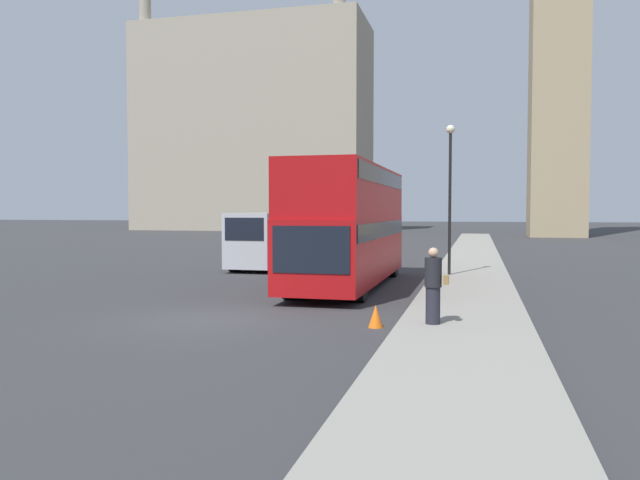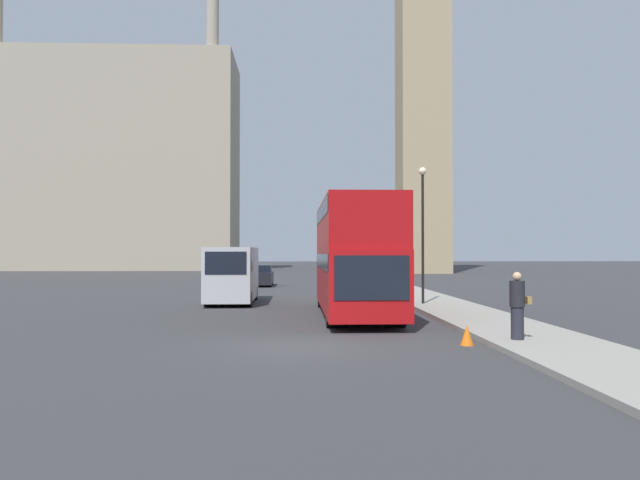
{
  "view_description": "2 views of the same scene",
  "coord_description": "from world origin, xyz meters",
  "px_view_note": "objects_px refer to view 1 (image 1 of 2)",
  "views": [
    {
      "loc": [
        6.84,
        -14.76,
        2.8
      ],
      "look_at": [
        1.47,
        6.41,
        1.78
      ],
      "focal_mm": 35.0,
      "sensor_mm": 36.0,
      "label": 1
    },
    {
      "loc": [
        -0.07,
        -16.45,
        2.48
      ],
      "look_at": [
        1.11,
        14.03,
        3.07
      ],
      "focal_mm": 35.0,
      "sensor_mm": 36.0,
      "label": 2
    }
  ],
  "objects_px": {
    "street_lamp": "(450,178)",
    "parked_sedan": "(343,240)",
    "red_double_decker_bus": "(349,221)",
    "white_van": "(266,239)",
    "pedestrian": "(433,286)"
  },
  "relations": [
    {
      "from": "street_lamp",
      "to": "parked_sedan",
      "type": "xyz_separation_m",
      "value": [
        -8.37,
        17.77,
        -3.47
      ]
    },
    {
      "from": "white_van",
      "to": "pedestrian",
      "type": "relative_size",
      "value": 3.35
    },
    {
      "from": "white_van",
      "to": "street_lamp",
      "type": "xyz_separation_m",
      "value": [
        8.85,
        -2.24,
        2.73
      ]
    },
    {
      "from": "parked_sedan",
      "to": "pedestrian",
      "type": "bearing_deg",
      "value": -73.88
    },
    {
      "from": "street_lamp",
      "to": "parked_sedan",
      "type": "distance_m",
      "value": 19.95
    },
    {
      "from": "white_van",
      "to": "parked_sedan",
      "type": "xyz_separation_m",
      "value": [
        0.48,
        15.53,
        -0.75
      ]
    },
    {
      "from": "red_double_decker_bus",
      "to": "parked_sedan",
      "type": "xyz_separation_m",
      "value": [
        -4.9,
        21.64,
        -1.74
      ]
    },
    {
      "from": "red_double_decker_bus",
      "to": "parked_sedan",
      "type": "bearing_deg",
      "value": 102.75
    },
    {
      "from": "street_lamp",
      "to": "red_double_decker_bus",
      "type": "bearing_deg",
      "value": -131.9
    },
    {
      "from": "pedestrian",
      "to": "red_double_decker_bus",
      "type": "bearing_deg",
      "value": 114.84
    },
    {
      "from": "street_lamp",
      "to": "white_van",
      "type": "bearing_deg",
      "value": 165.77
    },
    {
      "from": "white_van",
      "to": "parked_sedan",
      "type": "bearing_deg",
      "value": 88.24
    },
    {
      "from": "red_double_decker_bus",
      "to": "street_lamp",
      "type": "xyz_separation_m",
      "value": [
        3.47,
        3.87,
        1.74
      ]
    },
    {
      "from": "red_double_decker_bus",
      "to": "parked_sedan",
      "type": "distance_m",
      "value": 22.26
    },
    {
      "from": "red_double_decker_bus",
      "to": "parked_sedan",
      "type": "height_order",
      "value": "red_double_decker_bus"
    }
  ]
}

